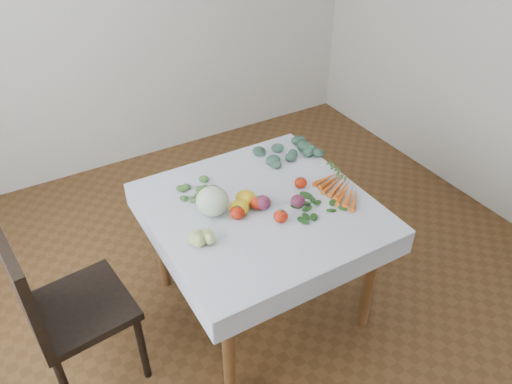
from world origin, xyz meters
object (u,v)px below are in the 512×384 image
table (261,221)px  cabbage (212,201)px  chair (57,305)px  carrot_bunch (339,189)px  heirloom_back (246,198)px

table → cabbage: 0.31m
chair → carrot_bunch: 1.55m
cabbage → heirloom_back: bearing=-4.8°
carrot_bunch → chair: bearing=175.1°
cabbage → carrot_bunch: size_ratio=0.49×
cabbage → carrot_bunch: (0.69, -0.18, -0.06)m
table → heirloom_back: heirloom_back is taller
table → carrot_bunch: size_ratio=2.89×
cabbage → carrot_bunch: bearing=-14.3°
heirloom_back → carrot_bunch: 0.53m
carrot_bunch → cabbage: bearing=165.7°
chair → carrot_bunch: chair is taller
chair → cabbage: size_ratio=5.97×
heirloom_back → carrot_bunch: size_ratio=0.32×
table → carrot_bunch: carrot_bunch is taller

